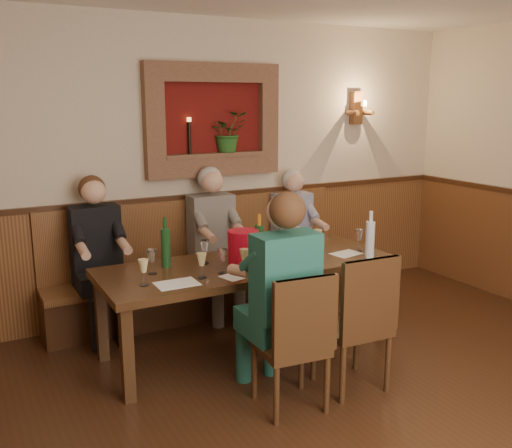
{
  "coord_description": "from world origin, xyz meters",
  "views": [
    {
      "loc": [
        -2.05,
        -2.1,
        2.05
      ],
      "look_at": [
        0.1,
        1.9,
        1.05
      ],
      "focal_mm": 40.0,
      "sensor_mm": 36.0,
      "label": 1
    }
  ],
  "objects": [
    {
      "name": "person_chair_front",
      "position": [
        -0.17,
        1.07,
        0.61
      ],
      "size": [
        0.44,
        0.54,
        1.47
      ],
      "color": "#174152",
      "rests_on": "ground"
    },
    {
      "name": "dining_table",
      "position": [
        0.0,
        1.85,
        0.68
      ],
      "size": [
        2.4,
        0.9,
        0.75
      ],
      "color": "black",
      "rests_on": "ground"
    },
    {
      "name": "wine_glass_9",
      "position": [
        -0.16,
        1.6,
        0.85
      ],
      "size": [
        0.08,
        0.08,
        0.19
      ],
      "primitive_type": null,
      "color": "#D8C781",
      "rests_on": "dining_table"
    },
    {
      "name": "water_bottle",
      "position": [
        0.96,
        1.5,
        0.91
      ],
      "size": [
        0.08,
        0.08,
        0.4
      ],
      "rotation": [
        0.0,
        0.0,
        0.06
      ],
      "color": "silver",
      "rests_on": "dining_table"
    },
    {
      "name": "chair_near_right",
      "position": [
        0.36,
        0.92,
        0.29
      ],
      "size": [
        0.47,
        0.47,
        1.01
      ],
      "rotation": [
        0.0,
        0.0,
        -0.05
      ],
      "color": "black",
      "rests_on": "ground"
    },
    {
      "name": "wine_glass_11",
      "position": [
        -0.3,
        1.68,
        0.85
      ],
      "size": [
        0.08,
        0.08,
        0.19
      ],
      "primitive_type": null,
      "color": "white",
      "rests_on": "dining_table"
    },
    {
      "name": "wine_glass_5",
      "position": [
        0.14,
        1.94,
        0.85
      ],
      "size": [
        0.08,
        0.08,
        0.19
      ],
      "primitive_type": null,
      "color": "#D8C781",
      "rests_on": "dining_table"
    },
    {
      "name": "wall_sconce",
      "position": [
        1.9,
        2.93,
        1.94
      ],
      "size": [
        0.25,
        0.2,
        0.35
      ],
      "color": "#593119",
      "rests_on": "ground"
    },
    {
      "name": "person_bench_mid",
      "position": [
        0.08,
        2.69,
        0.59
      ],
      "size": [
        0.42,
        0.52,
        1.43
      ],
      "color": "#544E4D",
      "rests_on": "ground"
    },
    {
      "name": "wine_glass_2",
      "position": [
        -0.49,
        1.65,
        0.85
      ],
      "size": [
        0.08,
        0.08,
        0.19
      ],
      "primitive_type": null,
      "color": "#D8C781",
      "rests_on": "dining_table"
    },
    {
      "name": "chair_near_left",
      "position": [
        -0.17,
        0.89,
        0.28
      ],
      "size": [
        0.47,
        0.47,
        0.97
      ],
      "rotation": [
        0.0,
        0.0,
        -0.1
      ],
      "color": "black",
      "rests_on": "ground"
    },
    {
      "name": "room_shell",
      "position": [
        0.0,
        0.0,
        1.89
      ],
      "size": [
        6.04,
        6.04,
        2.82
      ],
      "color": "#C8B597",
      "rests_on": "ground"
    },
    {
      "name": "bench",
      "position": [
        0.0,
        2.79,
        0.33
      ],
      "size": [
        3.0,
        0.45,
        1.11
      ],
      "color": "#381E0F",
      "rests_on": "ground"
    },
    {
      "name": "wainscoting",
      "position": [
        0.0,
        -0.0,
        0.59
      ],
      "size": [
        6.02,
        6.02,
        1.15
      ],
      "color": "#593119",
      "rests_on": "ground"
    },
    {
      "name": "tasting_sheet_d",
      "position": [
        -0.23,
        1.57,
        0.75
      ],
      "size": [
        0.28,
        0.23,
        0.0
      ],
      "primitive_type": "cube",
      "rotation": [
        0.0,
        0.0,
        0.27
      ],
      "color": "white",
      "rests_on": "dining_table"
    },
    {
      "name": "wine_glass_10",
      "position": [
        -0.31,
        2.02,
        0.85
      ],
      "size": [
        0.08,
        0.08,
        0.19
      ],
      "primitive_type": null,
      "color": "white",
      "rests_on": "dining_table"
    },
    {
      "name": "wall_niche",
      "position": [
        0.24,
        2.94,
        1.81
      ],
      "size": [
        1.36,
        0.3,
        1.06
      ],
      "color": "#590F0C",
      "rests_on": "ground"
    },
    {
      "name": "wine_bottle_green_a",
      "position": [
        0.1,
        1.84,
        0.91
      ],
      "size": [
        0.08,
        0.08,
        0.39
      ],
      "rotation": [
        0.0,
        0.0,
        -0.14
      ],
      "color": "#19471E",
      "rests_on": "dining_table"
    },
    {
      "name": "wine_glass_0",
      "position": [
        -0.92,
        1.69,
        0.85
      ],
      "size": [
        0.08,
        0.08,
        0.19
      ],
      "primitive_type": null,
      "color": "#D8C781",
      "rests_on": "dining_table"
    },
    {
      "name": "wine_glass_7",
      "position": [
        0.7,
        1.88,
        0.85
      ],
      "size": [
        0.08,
        0.08,
        0.19
      ],
      "primitive_type": null,
      "color": "#D8C781",
      "rests_on": "dining_table"
    },
    {
      "name": "wine_glass_1",
      "position": [
        -0.78,
        1.92,
        0.85
      ],
      "size": [
        0.08,
        0.08,
        0.19
      ],
      "primitive_type": null,
      "color": "white",
      "rests_on": "dining_table"
    },
    {
      "name": "wine_glass_8",
      "position": [
        1.02,
        1.72,
        0.85
      ],
      "size": [
        0.08,
        0.08,
        0.19
      ],
      "primitive_type": null,
      "color": "white",
      "rests_on": "dining_table"
    },
    {
      "name": "wine_glass_6",
      "position": [
        0.41,
        1.64,
        0.85
      ],
      "size": [
        0.08,
        0.08,
        0.19
      ],
      "primitive_type": null,
      "color": "white",
      "rests_on": "dining_table"
    },
    {
      "name": "wine_bottle_green_b",
      "position": [
        -0.62,
        2.05,
        0.91
      ],
      "size": [
        0.09,
        0.09,
        0.4
      ],
      "rotation": [
        0.0,
        0.0,
        0.17
      ],
      "color": "#19471E",
      "rests_on": "dining_table"
    },
    {
      "name": "person_bench_right",
      "position": [
        0.99,
        2.69,
        0.56
      ],
      "size": [
        0.39,
        0.48,
        1.35
      ],
      "color": "navy",
      "rests_on": "ground"
    },
    {
      "name": "person_bench_left",
      "position": [
        -1.01,
        2.69,
        0.58
      ],
      "size": [
        0.42,
        0.51,
        1.42
      ],
      "color": "black",
      "rests_on": "ground"
    },
    {
      "name": "wine_glass_4",
      "position": [
        -0.01,
        1.7,
        0.85
      ],
      "size": [
        0.08,
        0.08,
        0.19
      ],
      "primitive_type": null,
      "color": "#D8C781",
      "rests_on": "dining_table"
    },
    {
      "name": "spittoon_bucket",
      "position": [
        -0.07,
        1.8,
        0.89
      ],
      "size": [
        0.29,
        0.29,
        0.28
      ],
      "primitive_type": "cylinder",
      "rotation": [
        0.0,
        0.0,
        -0.18
      ],
      "color": "red",
      "rests_on": "dining_table"
    },
    {
      "name": "wine_glass_3",
      "position": [
        -0.32,
        1.99,
        0.85
      ],
      "size": [
        0.08,
        0.08,
        0.19
      ],
      "primitive_type": null,
      "color": "white",
      "rests_on": "dining_table"
    },
    {
      "name": "tasting_sheet_b",
      "position": [
        0.01,
        1.77,
        0.75
      ],
      "size": [
        0.31,
        0.23,
        0.0
      ],
      "primitive_type": "cube",
      "rotation": [
        0.0,
        0.0,
        0.03
      ],
      "color": "white",
      "rests_on": "dining_table"
    },
    {
      "name": "tasting_sheet_a",
      "position": [
        -0.7,
        1.61,
        0.75
      ],
      "size": [
        0.3,
        0.22,
        0.0
      ],
      "primitive_type": "cube",
      "rotation": [
        0.0,
        0.0,
        -0.01
      ],
      "color": "white",
      "rests_on": "dining_table"
    },
    {
      "name": "tasting_sheet_c",
      "position": [
        0.86,
        1.69,
        0.75
      ],
      "size": [
        0.28,
        0.22,
        0.0
      ],
      "primitive_type": "cube",
      "rotation": [
        0.0,
        0.0,
        0.16
      ],
      "color": "white",
      "rests_on": "dining_table"
    }
  ]
}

